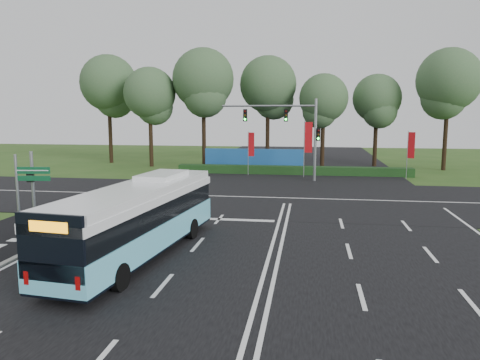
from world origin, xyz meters
name	(u,v)px	position (x,y,z in m)	size (l,w,h in m)	color
ground	(271,249)	(0.00, 0.00, 0.00)	(120.00, 120.00, 0.00)	#2C4F1A
road_main	(271,248)	(0.00, 0.00, 0.02)	(20.00, 120.00, 0.04)	black
road_cross	(286,198)	(0.00, 12.00, 0.03)	(120.00, 14.00, 0.05)	black
kerb_strip	(16,258)	(-10.10, -3.00, 0.06)	(0.25, 18.00, 0.12)	gray
city_bus	(139,219)	(-5.23, -1.99, 1.61)	(3.57, 11.32, 3.19)	#65CEEA
pedestrian_signal	(33,188)	(-11.90, 1.25, 2.18)	(0.36, 0.44, 3.99)	gray
street_sign	(25,188)	(-10.95, -0.81, 2.55)	(1.57, 0.26, 4.05)	gray
banner_flag_left	(251,147)	(-3.87, 23.18, 2.69)	(0.60, 0.12, 4.10)	gray
banner_flag_mid	(307,141)	(1.32, 22.63, 3.31)	(0.76, 0.09, 5.11)	gray
banner_flag_right	(410,148)	(10.21, 22.65, 2.79)	(0.59, 0.29, 4.25)	gray
traffic_light_gantry	(294,126)	(0.21, 20.50, 4.66)	(8.41, 0.28, 7.00)	gray
hedge	(293,170)	(0.00, 24.50, 0.40)	(22.00, 1.20, 0.80)	#143312
blue_hoarding	(254,160)	(-4.00, 27.00, 1.10)	(10.00, 0.30, 2.20)	#1D58A1
eucalyptus_row	(256,86)	(-4.29, 30.93, 8.62)	(42.86, 9.20, 12.61)	black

